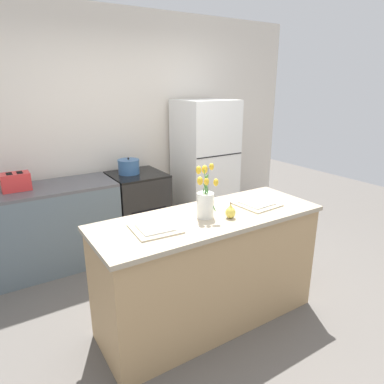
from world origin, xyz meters
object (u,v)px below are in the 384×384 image
Objects in this scene: flower_vase at (205,201)px; plate_setting_right at (257,204)px; plate_setting_left at (155,228)px; refrigerator at (205,167)px; pear_figurine at (230,212)px; stove_range at (139,210)px; toaster at (16,182)px; cooking_pot at (129,167)px.

flower_vase is 0.53m from plate_setting_right.
refrigerator is at bearing 46.77° from plate_setting_left.
refrigerator is 1.97m from pear_figurine.
plate_setting_right is at bearing -0.58° from flower_vase.
pear_figurine is at bearing -118.84° from refrigerator.
pear_figurine is (0.00, -1.72, 0.53)m from stove_range.
toaster is at bearing 134.43° from plate_setting_right.
plate_setting_left is 1.34× the size of cooking_pot.
pear_figurine is at bearing -37.98° from flower_vase.
refrigerator reaches higher than plate_setting_left.
stove_range is 1.80m from pear_figurine.
plate_setting_right is (-0.58, -1.61, 0.09)m from refrigerator.
refrigerator is at bearing 55.68° from flower_vase.
cooking_pot is (1.17, 0.01, -0.00)m from toaster.
toaster reaches higher than plate_setting_right.
stove_range is 2.69× the size of plate_setting_right.
stove_range is at bearing -1.49° from toaster.
cooking_pot is (0.49, 1.65, 0.04)m from plate_setting_left.
toaster is (-1.61, 1.64, 0.04)m from plate_setting_right.
toaster reaches higher than plate_setting_left.
plate_setting_right is at bearing 0.00° from plate_setting_left.
flower_vase reaches higher than stove_range.
pear_figurine reaches higher than stove_range.
refrigerator reaches higher than flower_vase.
stove_range is at bearing -29.28° from cooking_pot.
cooking_pot is (-0.08, 1.76, -0.00)m from pear_figurine.
toaster is (-1.25, 1.75, -0.00)m from pear_figurine.
plate_setting_right is at bearing -77.22° from stove_range.
pear_figurine is (0.15, -0.12, -0.08)m from flower_vase.
plate_setting_right is 1.71m from cooking_pot.
flower_vase is 1.46× the size of toaster.
refrigerator is 5.11× the size of plate_setting_left.
stove_range is 2.69× the size of plate_setting_left.
flower_vase is at bearing -95.22° from stove_range.
pear_figurine is at bearing -163.09° from plate_setting_right.
cooking_pot is at bearing 0.50° from toaster.
plate_setting_left is at bearing -109.33° from stove_range.
refrigerator reaches higher than stove_range.
flower_vase is 0.21m from pear_figurine.
plate_setting_right is (0.36, 0.11, -0.04)m from pear_figurine.
flower_vase reaches higher than cooking_pot.
plate_setting_right is 1.18× the size of toaster.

